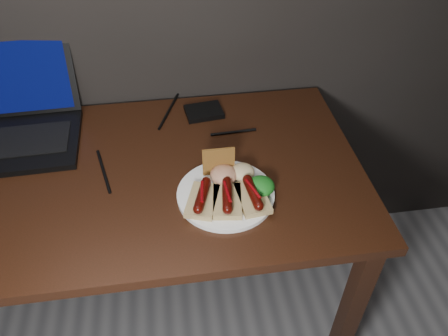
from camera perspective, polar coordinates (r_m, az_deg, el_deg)
desk at (r=1.29m, az=-14.37°, el=-3.84°), size 1.40×0.70×0.75m
laptop at (r=1.43m, az=-25.84°, el=5.67°), size 0.38×0.37×0.25m
hard_drive at (r=1.41m, az=-2.64°, el=7.36°), size 0.13×0.10×0.02m
desk_cables at (r=1.32m, az=-14.84°, el=3.00°), size 0.92×0.46×0.01m
plate at (r=1.12m, az=0.22°, el=-3.44°), size 0.31×0.31×0.01m
bread_sausage_left at (r=1.08m, az=-2.84°, el=-3.97°), size 0.10×0.13×0.04m
bread_sausage_center at (r=1.08m, az=0.42°, el=-3.98°), size 0.09×0.12×0.04m
bread_sausage_right at (r=1.09m, az=3.76°, el=-3.61°), size 0.08×0.12×0.04m
crispbread at (r=1.14m, az=-0.71°, el=0.86°), size 0.08×0.01×0.08m
salad_greens at (r=1.11m, az=4.87°, el=-2.36°), size 0.07×0.07×0.04m
salsa_mound at (r=1.14m, az=-0.02°, el=-0.86°), size 0.07×0.07×0.04m
coleslaw_mound at (r=1.15m, az=2.43°, el=-0.51°), size 0.06×0.06×0.04m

